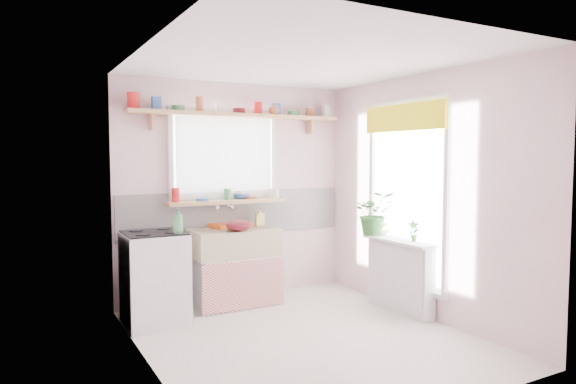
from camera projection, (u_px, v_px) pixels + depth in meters
room at (317, 182)px, 5.67m from camera, size 3.20×3.20×3.20m
sink_unit at (234, 266)px, 5.72m from camera, size 0.95×0.65×1.11m
cooker at (155, 278)px, 5.05m from camera, size 0.58×0.58×0.93m
radiator_ledge at (400, 274)px, 5.47m from camera, size 0.22×0.95×0.78m
windowsill at (227, 202)px, 5.84m from camera, size 1.40×0.22×0.04m
pine_shelf at (239, 115)px, 5.83m from camera, size 2.52×0.24×0.04m
shelf_crockery at (239, 109)px, 5.83m from camera, size 2.47×0.11×0.12m
sill_crockery at (227, 195)px, 5.83m from camera, size 1.35×0.11×0.12m
dish_tray at (230, 225)px, 5.87m from camera, size 0.47×0.38×0.04m
colander at (239, 225)px, 5.51m from camera, size 0.33×0.33×0.13m
jade_plant at (374, 213)px, 5.75m from camera, size 0.56×0.53×0.49m
fruit_bowl at (379, 231)px, 5.80m from camera, size 0.34×0.34×0.06m
herb_pot at (414, 231)px, 5.31m from camera, size 0.14×0.12×0.22m
soap_bottle_sink at (260, 216)px, 5.97m from camera, size 0.11×0.11×0.21m
sill_cup at (240, 195)px, 5.98m from camera, size 0.15×0.15×0.10m
sill_bowl at (241, 196)px, 5.98m from camera, size 0.20×0.20×0.06m
shelf_vase at (274, 109)px, 5.97m from camera, size 0.13×0.13×0.14m
cooker_bottle at (178, 221)px, 4.91m from camera, size 0.13×0.13×0.25m
fruit at (379, 226)px, 5.81m from camera, size 0.20×0.14×0.10m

